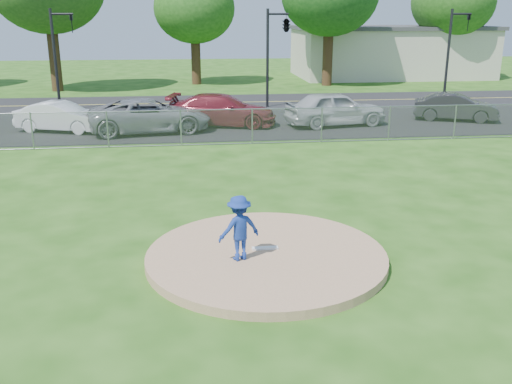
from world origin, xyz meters
The scene contains 17 objects.
ground centered at (0.00, 10.00, 0.00)m, with size 120.00×120.00×0.00m, color #1F4D10.
pitchers_mound centered at (0.00, 0.00, 0.10)m, with size 5.40×5.40×0.20m, color #A87F5C.
pitching_rubber centered at (0.00, 0.20, 0.22)m, with size 0.60×0.15×0.04m, color white.
chain_link_fence centered at (0.00, 12.00, 0.75)m, with size 40.00×0.06×1.50m, color gray.
parking_lot centered at (0.00, 16.50, 0.01)m, with size 50.00×8.00×0.01m, color black.
street centered at (0.00, 24.00, 0.00)m, with size 60.00×7.00×0.01m, color black.
commercial_building centered at (16.00, 38.00, 2.16)m, with size 16.40×9.40×4.30m.
traffic_signal_left centered at (-8.76, 22.00, 3.36)m, with size 1.28×0.20×5.60m.
traffic_signal_center centered at (3.97, 22.00, 4.61)m, with size 1.42×2.48×5.60m.
traffic_signal_right centered at (14.24, 22.00, 3.36)m, with size 1.28×0.20×5.60m.
pitcher centered at (-0.63, -0.29, 0.92)m, with size 0.93×0.54×1.45m, color navy.
traffic_cone centered at (-6.94, 15.53, 0.32)m, with size 0.32×0.32×0.63m, color #E9520C.
parked_car_white centered at (-7.62, 15.73, 0.70)m, with size 1.46×4.20×1.38m, color white.
parked_car_gray centered at (-3.46, 15.06, 0.79)m, with size 2.58×5.60×1.56m, color gray.
parked_car_darkred centered at (-0.01, 16.34, 0.78)m, with size 2.16×5.31×1.54m, color maroon.
parked_car_pearl centered at (5.54, 15.70, 0.85)m, with size 2.00×4.96×1.69m, color #B8BBBD.
parked_car_charcoal centered at (12.09, 16.37, 0.70)m, with size 1.46×4.18×1.38m, color #242426.
Camera 1 is at (-1.59, -11.70, 5.33)m, focal length 40.00 mm.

